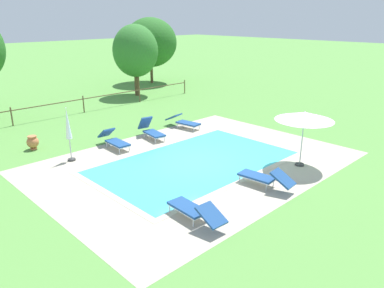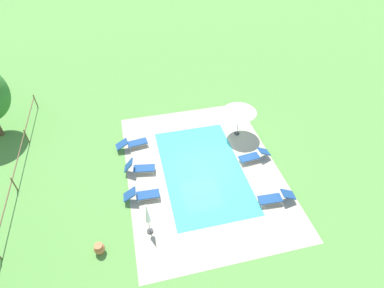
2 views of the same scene
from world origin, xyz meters
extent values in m
plane|color=#599342|center=(0.00, 0.00, 0.00)|extent=(160.00, 160.00, 0.00)
cube|color=#B2A893|center=(0.00, 0.00, 0.00)|extent=(12.58, 9.24, 0.01)
cube|color=#42CCD6|center=(0.00, 0.00, 0.01)|extent=(8.17, 4.83, 0.01)
cube|color=#C0B59F|center=(0.00, 2.53, 0.01)|extent=(8.65, 0.24, 0.01)
cube|color=#C0B59F|center=(0.00, -2.53, 0.01)|extent=(8.65, 0.24, 0.01)
cube|color=#C0B59F|center=(4.20, 0.00, 0.01)|extent=(0.24, 4.83, 0.01)
cube|color=#C0B59F|center=(-4.20, 0.00, 0.01)|extent=(0.24, 4.83, 0.01)
cube|color=navy|center=(-1.43, 3.57, 0.32)|extent=(0.66, 1.33, 0.07)
cube|color=navy|center=(-1.39, 4.56, 0.56)|extent=(0.63, 0.75, 0.55)
cube|color=silver|center=(-1.43, 3.57, 0.26)|extent=(0.63, 1.30, 0.04)
cylinder|color=silver|center=(-1.20, 3.01, 0.14)|extent=(0.04, 0.04, 0.28)
cylinder|color=silver|center=(-1.71, 3.03, 0.14)|extent=(0.04, 0.04, 0.28)
cylinder|color=silver|center=(-1.15, 4.11, 0.14)|extent=(0.04, 0.04, 0.28)
cylinder|color=silver|center=(-1.66, 4.13, 0.14)|extent=(0.04, 0.04, 0.28)
cube|color=navy|center=(0.06, -3.07, 0.32)|extent=(0.73, 1.35, 0.07)
cube|color=navy|center=(0.17, -4.09, 0.52)|extent=(0.67, 0.82, 0.47)
cube|color=silver|center=(0.06, -3.07, 0.26)|extent=(0.70, 1.32, 0.04)
cylinder|color=silver|center=(-0.25, -2.55, 0.14)|extent=(0.04, 0.04, 0.28)
cylinder|color=silver|center=(0.26, -2.50, 0.14)|extent=(0.04, 0.04, 0.28)
cylinder|color=silver|center=(-0.13, -3.65, 0.14)|extent=(0.04, 0.04, 0.28)
cylinder|color=silver|center=(0.37, -3.60, 0.14)|extent=(0.04, 0.04, 0.28)
cube|color=navy|center=(3.12, 3.70, 0.32)|extent=(0.77, 1.37, 0.07)
cube|color=navy|center=(2.98, 4.71, 0.50)|extent=(0.70, 0.86, 0.43)
cube|color=silver|center=(3.12, 3.70, 0.26)|extent=(0.74, 1.34, 0.04)
cylinder|color=silver|center=(3.45, 3.18, 0.14)|extent=(0.04, 0.04, 0.28)
cylinder|color=silver|center=(2.95, 3.11, 0.14)|extent=(0.04, 0.04, 0.28)
cylinder|color=silver|center=(3.30, 4.28, 0.14)|extent=(0.04, 0.04, 0.28)
cylinder|color=silver|center=(2.79, 4.21, 0.14)|extent=(0.04, 0.04, 0.28)
cube|color=navy|center=(-3.30, -3.00, 0.32)|extent=(0.67, 1.33, 0.07)
cube|color=navy|center=(-3.36, -4.03, 0.49)|extent=(0.64, 0.82, 0.42)
cube|color=silver|center=(-3.30, -3.00, 0.26)|extent=(0.64, 1.30, 0.04)
cylinder|color=silver|center=(-3.53, -2.44, 0.14)|extent=(0.04, 0.04, 0.28)
cylinder|color=silver|center=(-3.02, -2.46, 0.14)|extent=(0.04, 0.04, 0.28)
cylinder|color=silver|center=(-3.59, -3.54, 0.14)|extent=(0.04, 0.04, 0.28)
cylinder|color=silver|center=(-3.08, -3.57, 0.14)|extent=(0.04, 0.04, 0.28)
cube|color=navy|center=(0.65, 3.53, 0.32)|extent=(0.80, 1.38, 0.07)
cube|color=navy|center=(0.80, 4.43, 0.65)|extent=(0.68, 0.66, 0.71)
cube|color=silver|center=(0.65, 3.53, 0.26)|extent=(0.77, 1.35, 0.04)
cylinder|color=silver|center=(0.82, 2.95, 0.14)|extent=(0.04, 0.04, 0.28)
cylinder|color=silver|center=(0.31, 3.03, 0.14)|extent=(0.04, 0.04, 0.28)
cylinder|color=silver|center=(0.99, 4.04, 0.14)|extent=(0.04, 0.04, 0.28)
cylinder|color=silver|center=(0.49, 4.12, 0.14)|extent=(0.04, 0.04, 0.28)
cylinder|color=#383838|center=(2.78, -3.23, 0.04)|extent=(0.36, 0.36, 0.08)
cylinder|color=#B2B5B7|center=(2.78, -3.23, 1.11)|extent=(0.04, 0.04, 2.22)
cone|color=white|center=(2.78, -3.23, 2.08)|extent=(2.29, 2.29, 0.32)
sphere|color=white|center=(2.78, -3.23, 2.25)|extent=(0.06, 0.06, 0.06)
cylinder|color=#383838|center=(-3.61, 3.76, 0.04)|extent=(0.32, 0.32, 0.08)
cylinder|color=#B2B5B7|center=(-3.61, 3.76, 0.49)|extent=(0.04, 0.04, 0.98)
cone|color=white|center=(-3.61, 3.76, 1.62)|extent=(0.25, 0.25, 1.28)
sphere|color=white|center=(-3.61, 3.76, 2.28)|extent=(0.05, 0.05, 0.05)
cylinder|color=#C67547|center=(-4.20, 6.26, 0.04)|extent=(0.29, 0.29, 0.08)
ellipsoid|color=#C67547|center=(-4.20, 6.26, 0.35)|extent=(0.53, 0.53, 0.53)
cylinder|color=#C67547|center=(-4.20, 6.26, 0.61)|extent=(0.40, 0.40, 0.06)
cylinder|color=brown|center=(0.93, 10.93, 0.53)|extent=(0.08, 0.08, 1.05)
cylinder|color=brown|center=(5.29, 10.93, 0.53)|extent=(0.08, 0.08, 1.05)
cylinder|color=brown|center=(9.65, 10.93, 0.53)|extent=(0.08, 0.08, 1.05)
cube|color=brown|center=(-1.25, 10.93, 0.85)|extent=(21.81, 0.05, 0.05)
camera|label=1|loc=(-10.15, -10.22, 5.77)|focal=34.77mm
camera|label=2|loc=(-12.62, 3.67, 13.96)|focal=28.69mm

